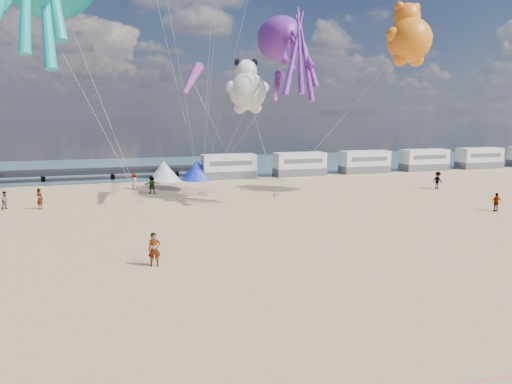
# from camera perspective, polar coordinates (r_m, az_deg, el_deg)

# --- Properties ---
(ground) EXTENTS (120.00, 120.00, 0.00)m
(ground) POSITION_cam_1_polar(r_m,az_deg,el_deg) (18.53, 6.77, -16.16)
(ground) COLOR tan
(ground) RESTS_ON ground
(water) EXTENTS (120.00, 120.00, 0.00)m
(water) POSITION_cam_1_polar(r_m,az_deg,el_deg) (71.05, -10.87, 3.16)
(water) COLOR #3A606F
(water) RESTS_ON ground
(motorhome_0) EXTENTS (6.60, 2.50, 3.00)m
(motorhome_0) POSITION_cam_1_polar(r_m,az_deg,el_deg) (57.09, -3.41, 3.21)
(motorhome_0) COLOR silver
(motorhome_0) RESTS_ON ground
(motorhome_1) EXTENTS (6.60, 2.50, 3.00)m
(motorhome_1) POSITION_cam_1_polar(r_m,az_deg,el_deg) (59.91, 5.49, 3.50)
(motorhome_1) COLOR silver
(motorhome_1) RESTS_ON ground
(motorhome_2) EXTENTS (6.60, 2.50, 3.00)m
(motorhome_2) POSITION_cam_1_polar(r_m,az_deg,el_deg) (64.04, 13.43, 3.68)
(motorhome_2) COLOR silver
(motorhome_2) RESTS_ON ground
(motorhome_3) EXTENTS (6.60, 2.50, 3.00)m
(motorhome_3) POSITION_cam_1_polar(r_m,az_deg,el_deg) (69.23, 20.29, 3.78)
(motorhome_3) COLOR silver
(motorhome_3) RESTS_ON ground
(motorhome_4) EXTENTS (6.60, 2.50, 3.00)m
(motorhome_4) POSITION_cam_1_polar(r_m,az_deg,el_deg) (75.27, 26.13, 3.83)
(motorhome_4) COLOR silver
(motorhome_4) RESTS_ON ground
(tent_white) EXTENTS (4.00, 4.00, 2.40)m
(tent_white) POSITION_cam_1_polar(r_m,az_deg,el_deg) (55.90, -11.44, 2.58)
(tent_white) COLOR white
(tent_white) RESTS_ON ground
(tent_blue) EXTENTS (4.00, 4.00, 2.40)m
(tent_blue) POSITION_cam_1_polar(r_m,az_deg,el_deg) (56.37, -7.38, 2.75)
(tent_blue) COLOR #1933CC
(tent_blue) RESTS_ON ground
(standing_person) EXTENTS (0.68, 0.46, 1.84)m
(standing_person) POSITION_cam_1_polar(r_m,az_deg,el_deg) (25.07, -12.59, -7.04)
(standing_person) COLOR tan
(standing_person) RESTS_ON ground
(beachgoer_0) EXTENTS (0.56, 0.72, 1.75)m
(beachgoer_0) POSITION_cam_1_polar(r_m,az_deg,el_deg) (50.47, -14.96, 1.30)
(beachgoer_0) COLOR #7F6659
(beachgoer_0) RESTS_ON ground
(beachgoer_1) EXTENTS (0.86, 0.89, 1.55)m
(beachgoer_1) POSITION_cam_1_polar(r_m,az_deg,el_deg) (44.21, -28.83, -0.92)
(beachgoer_1) COLOR #7F6659
(beachgoer_1) RESTS_ON ground
(beachgoer_2) EXTENTS (0.89, 1.04, 1.86)m
(beachgoer_2) POSITION_cam_1_polar(r_m,az_deg,el_deg) (52.95, 21.76, 1.37)
(beachgoer_2) COLOR #7F6659
(beachgoer_2) RESTS_ON ground
(beachgoer_3) EXTENTS (1.08, 0.70, 1.57)m
(beachgoer_3) POSITION_cam_1_polar(r_m,az_deg,el_deg) (42.79, 27.83, -1.14)
(beachgoer_3) COLOR #7F6659
(beachgoer_3) RESTS_ON ground
(beachgoer_4) EXTENTS (1.10, 0.53, 1.83)m
(beachgoer_4) POSITION_cam_1_polar(r_m,az_deg,el_deg) (47.32, -12.87, 0.88)
(beachgoer_4) COLOR #7F6659
(beachgoer_4) RESTS_ON ground
(beachgoer_5) EXTENTS (1.63, 1.51, 1.82)m
(beachgoer_5) POSITION_cam_1_polar(r_m,az_deg,el_deg) (42.83, -25.41, -0.77)
(beachgoer_5) COLOR #7F6659
(beachgoer_5) RESTS_ON ground
(sandbag_a) EXTENTS (0.50, 0.35, 0.22)m
(sandbag_a) POSITION_cam_1_polar(r_m,az_deg,el_deg) (42.84, -14.23, -1.20)
(sandbag_a) COLOR gray
(sandbag_a) RESTS_ON ground
(sandbag_b) EXTENTS (0.50, 0.35, 0.22)m
(sandbag_b) POSITION_cam_1_polar(r_m,az_deg,el_deg) (45.61, -6.23, -0.29)
(sandbag_b) COLOR gray
(sandbag_b) RESTS_ON ground
(sandbag_c) EXTENTS (0.50, 0.35, 0.22)m
(sandbag_c) POSITION_cam_1_polar(r_m,az_deg,el_deg) (45.12, 2.56, -0.35)
(sandbag_c) COLOR gray
(sandbag_c) RESTS_ON ground
(sandbag_d) EXTENTS (0.50, 0.35, 0.22)m
(sandbag_d) POSITION_cam_1_polar(r_m,az_deg,el_deg) (48.41, -1.52, 0.36)
(sandbag_d) COLOR gray
(sandbag_d) RESTS_ON ground
(sandbag_e) EXTENTS (0.50, 0.35, 0.22)m
(sandbag_e) POSITION_cam_1_polar(r_m,az_deg,el_deg) (46.35, -6.79, -0.14)
(sandbag_e) COLOR gray
(sandbag_e) RESTS_ON ground
(kite_octopus_purple) EXTENTS (4.61, 9.33, 10.33)m
(kite_octopus_purple) POSITION_cam_1_polar(r_m,az_deg,el_deg) (44.69, 2.95, 18.60)
(kite_octopus_purple) COLOR #6B2691
(kite_panda) EXTENTS (4.34, 4.12, 5.77)m
(kite_panda) POSITION_cam_1_polar(r_m,az_deg,el_deg) (41.96, -1.05, 12.48)
(kite_panda) COLOR silver
(kite_teddy_orange) EXTENTS (5.53, 5.28, 7.04)m
(kite_teddy_orange) POSITION_cam_1_polar(r_m,az_deg,el_deg) (47.40, 18.62, 17.55)
(kite_teddy_orange) COLOR orange
(windsock_left) EXTENTS (3.39, 6.12, 6.17)m
(windsock_left) POSITION_cam_1_polar(r_m,az_deg,el_deg) (42.40, -25.54, 20.12)
(windsock_left) COLOR red
(windsock_mid) EXTENTS (3.23, 6.16, 6.23)m
(windsock_mid) POSITION_cam_1_polar(r_m,az_deg,el_deg) (40.84, -8.03, 13.73)
(windsock_mid) COLOR red
(windsock_right) EXTENTS (2.91, 5.01, 5.08)m
(windsock_right) POSITION_cam_1_polar(r_m,az_deg,el_deg) (39.19, 2.65, 12.91)
(windsock_right) COLOR red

